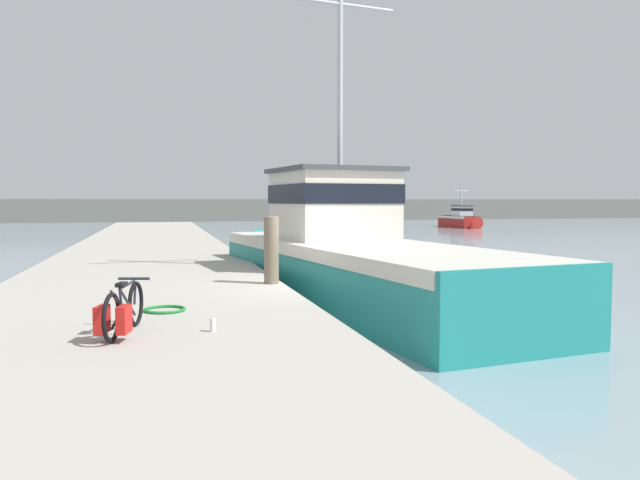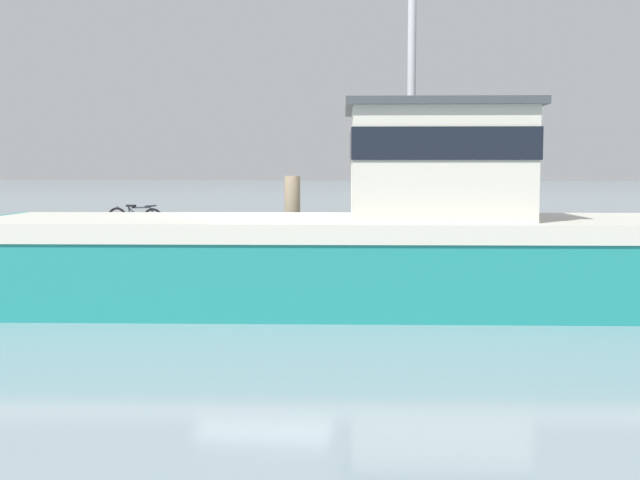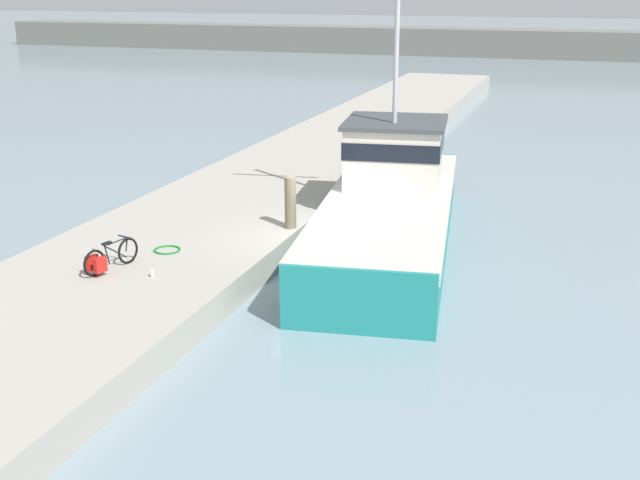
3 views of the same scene
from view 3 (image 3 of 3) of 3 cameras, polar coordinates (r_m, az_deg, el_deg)
The scene contains 7 objects.
ground_plane at distance 21.91m, azimuth 0.45°, elevation -1.38°, with size 320.00×320.00×0.00m, color gray.
dock_pier at distance 23.22m, azimuth -8.52°, elevation 0.50°, with size 5.93×80.00×0.74m, color #A39E93.
fishing_boat_main at distance 23.27m, azimuth 5.04°, elevation 2.70°, with size 5.11×14.67×8.94m.
bicycle_touring at distance 19.42m, azimuth -14.96°, elevation -1.28°, with size 0.68×1.66×0.71m.
mooring_post at distance 22.02m, azimuth -2.12°, elevation 2.67°, with size 0.32×0.32×1.44m, color #756651.
hose_coil at distance 20.68m, azimuth -10.82°, elevation -0.68°, with size 0.68×0.68×0.05m, color #197A2D.
water_bottle_on_curb at distance 18.89m, azimuth -11.85°, elevation -2.34°, with size 0.08×0.08×0.19m, color silver.
Camera 3 is at (6.52, -19.63, 7.25)m, focal length 45.00 mm.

